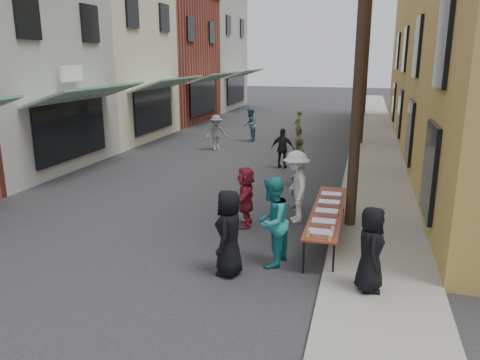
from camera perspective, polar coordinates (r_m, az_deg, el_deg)
The scene contains 27 objects.
ground at distance 10.44m, azimuth -12.13°, elevation -9.13°, with size 120.00×120.00×0.00m, color #28282B.
sidewalk at distance 23.80m, azimuth 16.07°, elevation 4.24°, with size 2.20×60.00×0.10m, color gray.
storefront_row at distance 27.54m, azimuth -17.25°, elevation 14.05°, with size 8.00×37.00×9.00m.
utility_pole_near at distance 11.44m, azimuth 14.57°, elevation 15.97°, with size 0.26×0.26×9.00m, color #2D2116.
utility_pole_mid at distance 23.44m, azimuth 15.10°, elevation 15.10°, with size 0.26×0.26×9.00m, color #2D2116.
utility_pole_far at distance 35.44m, azimuth 15.27°, elevation 14.82°, with size 0.26×0.26×9.00m, color #2D2116.
serving_table at distance 11.03m, azimuth 10.62°, elevation -3.76°, with size 0.70×4.00×0.75m.
catering_tray_sausage at distance 9.46m, azimuth 9.79°, elevation -6.41°, with size 0.50×0.33×0.08m, color maroon.
catering_tray_foil_b at distance 10.07m, azimuth 10.16°, elevation -5.10°, with size 0.50×0.33×0.08m, color #B2B2B7.
catering_tray_buns at distance 10.73m, azimuth 10.50°, elevation -3.86°, with size 0.50×0.33×0.08m, color tan.
catering_tray_foil_d at distance 11.39m, azimuth 10.80°, elevation -2.77°, with size 0.50×0.33×0.08m, color #B2B2B7.
catering_tray_buns_end at distance 12.06m, azimuth 11.07°, elevation -1.79°, with size 0.50×0.33×0.08m, color tan.
condiment_jar_a at distance 9.20m, azimuth 8.23°, elevation -6.96°, with size 0.07×0.07×0.08m, color #A57F26.
condiment_jar_b at distance 9.29m, azimuth 8.31°, elevation -6.74°, with size 0.07×0.07×0.08m, color #A57F26.
condiment_jar_c at distance 9.38m, azimuth 8.39°, elevation -6.52°, with size 0.07×0.07×0.08m, color #A57F26.
cup_stack at distance 9.20m, azimuth 10.89°, elevation -6.93°, with size 0.08×0.08×0.12m, color tan.
guest_front_a at distance 9.16m, azimuth -1.34°, elevation -6.44°, with size 0.84×0.55×1.72m, color black.
guest_front_b at distance 13.10m, azimuth 6.89°, elevation -0.08°, with size 0.61×0.40×1.67m, color #4E7397.
guest_front_c at distance 9.53m, azimuth 3.89°, elevation -5.11°, with size 0.91×0.71×1.87m, color teal.
guest_front_d at distance 12.12m, azimuth 6.85°, elevation -0.81°, with size 1.21×0.70×1.87m, color silver.
guest_front_e at distance 15.51m, azimuth 7.14°, elevation 2.18°, with size 0.96×0.40×1.64m, color brown.
guest_queue_back at distance 11.73m, azimuth 0.70°, elevation -2.07°, with size 1.43×0.46×1.54m, color maroon.
server at distance 8.67m, azimuth 15.65°, elevation -8.11°, with size 0.76×0.50×1.56m, color black.
passerby_left at distance 21.57m, azimuth -2.91°, elevation 5.79°, with size 1.04×0.60×1.61m, color slate.
passerby_mid at distance 18.03m, azimuth 5.24°, elevation 3.86°, with size 0.91×0.38×1.55m, color black.
passerby_right at distance 24.43m, azimuth 7.13°, elevation 6.68°, with size 0.56×0.37×1.55m, color brown.
passerby_far at distance 23.78m, azimuth 1.24°, elevation 6.78°, with size 0.84×0.65×1.72m, color #48668C.
Camera 1 is at (4.52, -8.44, 4.18)m, focal length 35.00 mm.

